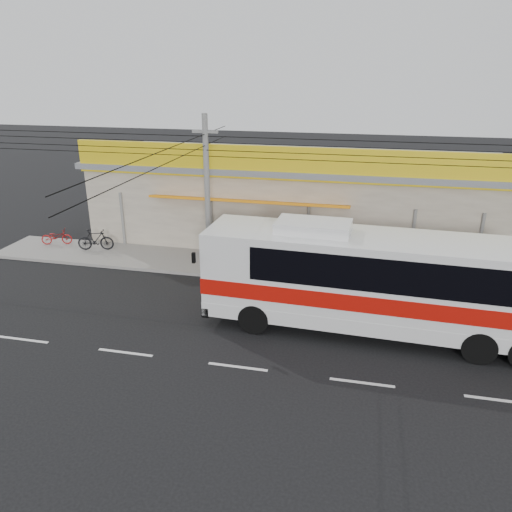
{
  "coord_description": "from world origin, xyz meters",
  "views": [
    {
      "loc": [
        3.64,
        -16.01,
        9.22
      ],
      "look_at": [
        -0.4,
        2.0,
        2.19
      ],
      "focal_mm": 35.0,
      "sensor_mm": 36.0,
      "label": 1
    }
  ],
  "objects_px": {
    "motorbike_dark": "(96,240)",
    "utility_pole": "(206,145)",
    "motorbike_red": "(57,237)",
    "coach_bus": "(394,279)"
  },
  "relations": [
    {
      "from": "motorbike_dark",
      "to": "utility_pole",
      "type": "height_order",
      "value": "utility_pole"
    },
    {
      "from": "motorbike_red",
      "to": "utility_pole",
      "type": "height_order",
      "value": "utility_pole"
    },
    {
      "from": "coach_bus",
      "to": "utility_pole",
      "type": "bearing_deg",
      "value": 159.77
    },
    {
      "from": "utility_pole",
      "to": "motorbike_dark",
      "type": "bearing_deg",
      "value": 163.21
    },
    {
      "from": "utility_pole",
      "to": "coach_bus",
      "type": "bearing_deg",
      "value": -22.71
    },
    {
      "from": "coach_bus",
      "to": "motorbike_dark",
      "type": "xyz_separation_m",
      "value": [
        -14.88,
        5.42,
        -1.46
      ]
    },
    {
      "from": "coach_bus",
      "to": "motorbike_dark",
      "type": "bearing_deg",
      "value": 162.47
    },
    {
      "from": "coach_bus",
      "to": "motorbike_dark",
      "type": "relative_size",
      "value": 7.07
    },
    {
      "from": "motorbike_red",
      "to": "utility_pole",
      "type": "distance_m",
      "value": 11.27
    },
    {
      "from": "motorbike_dark",
      "to": "coach_bus",
      "type": "bearing_deg",
      "value": -124.05
    }
  ]
}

